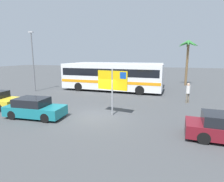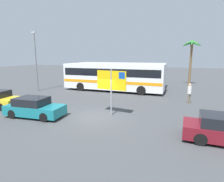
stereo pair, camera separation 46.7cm
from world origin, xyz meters
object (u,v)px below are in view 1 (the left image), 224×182
at_px(car_teal, 35,108).
at_px(ferry_sign, 113,82).
at_px(bus_front_coach, 111,76).
at_px(bus_rear_coach, 118,73).
at_px(pedestrian_near_sign, 188,91).

bearing_deg(car_teal, ferry_sign, 18.97).
bearing_deg(bus_front_coach, bus_rear_coach, 93.01).
distance_m(car_teal, pedestrian_near_sign, 12.49).
distance_m(bus_front_coach, car_teal, 10.99).
xyz_separation_m(bus_front_coach, ferry_sign, (3.08, -8.68, 0.54)).
xyz_separation_m(car_teal, pedestrian_near_sign, (9.99, 7.48, 0.41)).
distance_m(ferry_sign, car_teal, 5.54).
relative_size(car_teal, pedestrian_near_sign, 2.29).
bearing_deg(ferry_sign, pedestrian_near_sign, 54.27).
distance_m(bus_rear_coach, car_teal, 14.65).
bearing_deg(bus_rear_coach, ferry_sign, -75.24).
relative_size(bus_front_coach, pedestrian_near_sign, 6.64).
xyz_separation_m(bus_front_coach, car_teal, (-1.77, -10.79, -1.15)).
relative_size(bus_rear_coach, ferry_sign, 3.65).
bearing_deg(pedestrian_near_sign, bus_front_coach, -143.60).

